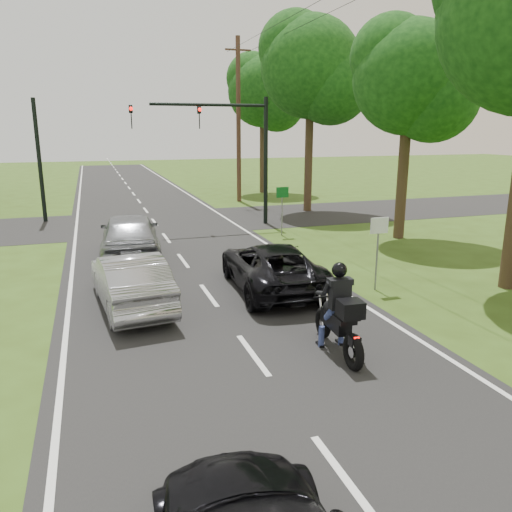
{
  "coord_description": "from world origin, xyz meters",
  "views": [
    {
      "loc": [
        -2.91,
        -8.99,
        4.5
      ],
      "look_at": [
        1.06,
        3.0,
        1.3
      ],
      "focal_mm": 35.0,
      "sensor_mm": 36.0,
      "label": 1
    }
  ],
  "objects_px": {
    "dark_suv": "(272,266)",
    "sign_white": "(379,236)",
    "silver_suv": "(130,235)",
    "sign_green": "(282,199)",
    "motorcycle_rider": "(339,318)",
    "traffic_signal": "(228,138)",
    "utility_pole_far": "(238,120)",
    "silver_sedan": "(131,281)"
  },
  "relations": [
    {
      "from": "motorcycle_rider",
      "to": "sign_white",
      "type": "relative_size",
      "value": 1.07
    },
    {
      "from": "utility_pole_far",
      "to": "motorcycle_rider",
      "type": "bearing_deg",
      "value": -101.31
    },
    {
      "from": "dark_suv",
      "to": "sign_green",
      "type": "bearing_deg",
      "value": -109.59
    },
    {
      "from": "dark_suv",
      "to": "sign_green",
      "type": "relative_size",
      "value": 2.29
    },
    {
      "from": "utility_pole_far",
      "to": "sign_white",
      "type": "relative_size",
      "value": 4.71
    },
    {
      "from": "traffic_signal",
      "to": "utility_pole_far",
      "type": "relative_size",
      "value": 0.64
    },
    {
      "from": "dark_suv",
      "to": "silver_sedan",
      "type": "relative_size",
      "value": 1.12
    },
    {
      "from": "traffic_signal",
      "to": "utility_pole_far",
      "type": "distance_m",
      "value": 8.55
    },
    {
      "from": "motorcycle_rider",
      "to": "dark_suv",
      "type": "bearing_deg",
      "value": 91.8
    },
    {
      "from": "sign_white",
      "to": "traffic_signal",
      "type": "bearing_deg",
      "value": 97.05
    },
    {
      "from": "silver_suv",
      "to": "traffic_signal",
      "type": "distance_m",
      "value": 7.91
    },
    {
      "from": "sign_green",
      "to": "traffic_signal",
      "type": "bearing_deg",
      "value": 117.38
    },
    {
      "from": "silver_sedan",
      "to": "sign_green",
      "type": "relative_size",
      "value": 2.05
    },
    {
      "from": "silver_suv",
      "to": "sign_green",
      "type": "relative_size",
      "value": 2.35
    },
    {
      "from": "traffic_signal",
      "to": "motorcycle_rider",
      "type": "bearing_deg",
      "value": -96.43
    },
    {
      "from": "silver_suv",
      "to": "sign_white",
      "type": "xyz_separation_m",
      "value": [
        6.41,
        -5.89,
        0.73
      ]
    },
    {
      "from": "dark_suv",
      "to": "traffic_signal",
      "type": "relative_size",
      "value": 0.76
    },
    {
      "from": "sign_green",
      "to": "motorcycle_rider",
      "type": "bearing_deg",
      "value": -105.58
    },
    {
      "from": "motorcycle_rider",
      "to": "sign_white",
      "type": "xyz_separation_m",
      "value": [
        2.99,
        3.45,
        0.83
      ]
    },
    {
      "from": "dark_suv",
      "to": "silver_suv",
      "type": "height_order",
      "value": "silver_suv"
    },
    {
      "from": "silver_suv",
      "to": "sign_white",
      "type": "relative_size",
      "value": 2.35
    },
    {
      "from": "dark_suv",
      "to": "traffic_signal",
      "type": "bearing_deg",
      "value": -94.47
    },
    {
      "from": "dark_suv",
      "to": "sign_white",
      "type": "distance_m",
      "value": 3.15
    },
    {
      "from": "motorcycle_rider",
      "to": "utility_pole_far",
      "type": "relative_size",
      "value": 0.23
    },
    {
      "from": "dark_suv",
      "to": "silver_suv",
      "type": "relative_size",
      "value": 0.97
    },
    {
      "from": "motorcycle_rider",
      "to": "dark_suv",
      "type": "xyz_separation_m",
      "value": [
        0.16,
        4.47,
        -0.08
      ]
    },
    {
      "from": "dark_suv",
      "to": "silver_suv",
      "type": "bearing_deg",
      "value": -49.79
    },
    {
      "from": "silver_sedan",
      "to": "utility_pole_far",
      "type": "bearing_deg",
      "value": -120.02
    },
    {
      "from": "silver_sedan",
      "to": "sign_white",
      "type": "distance_m",
      "value": 6.91
    },
    {
      "from": "silver_sedan",
      "to": "sign_white",
      "type": "xyz_separation_m",
      "value": [
        6.82,
        -0.71,
        0.87
      ]
    },
    {
      "from": "motorcycle_rider",
      "to": "sign_white",
      "type": "height_order",
      "value": "sign_white"
    },
    {
      "from": "silver_suv",
      "to": "dark_suv",
      "type": "bearing_deg",
      "value": 130.32
    },
    {
      "from": "silver_suv",
      "to": "traffic_signal",
      "type": "relative_size",
      "value": 0.78
    },
    {
      "from": "dark_suv",
      "to": "motorcycle_rider",
      "type": "bearing_deg",
      "value": 91.87
    },
    {
      "from": "dark_suv",
      "to": "sign_white",
      "type": "bearing_deg",
      "value": 164.11
    },
    {
      "from": "dark_suv",
      "to": "utility_pole_far",
      "type": "distance_m",
      "value": 19.03
    },
    {
      "from": "silver_sedan",
      "to": "silver_suv",
      "type": "distance_m",
      "value": 5.19
    },
    {
      "from": "silver_sedan",
      "to": "dark_suv",
      "type": "bearing_deg",
      "value": 178.82
    },
    {
      "from": "sign_white",
      "to": "sign_green",
      "type": "bearing_deg",
      "value": 88.57
    },
    {
      "from": "dark_suv",
      "to": "sign_white",
      "type": "xyz_separation_m",
      "value": [
        2.83,
        -1.02,
        0.91
      ]
    },
    {
      "from": "utility_pole_far",
      "to": "dark_suv",
      "type": "bearing_deg",
      "value": -103.54
    },
    {
      "from": "dark_suv",
      "to": "traffic_signal",
      "type": "height_order",
      "value": "traffic_signal"
    }
  ]
}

